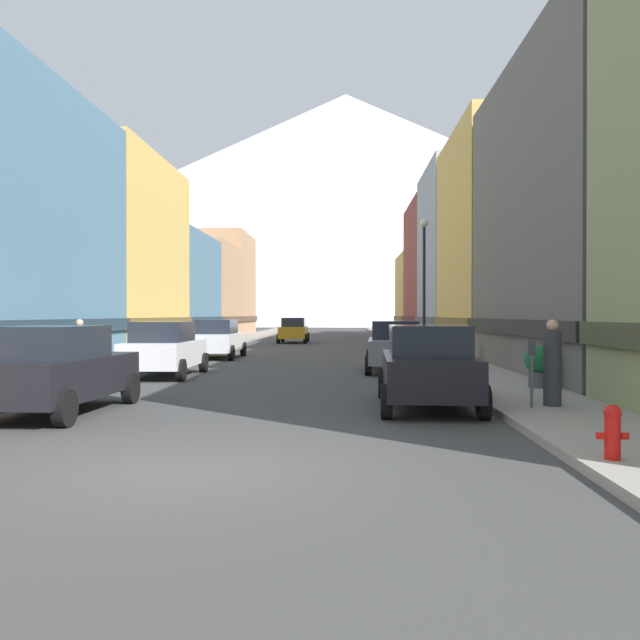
# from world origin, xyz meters

# --- Properties ---
(ground_plane) EXTENTS (400.00, 400.00, 0.00)m
(ground_plane) POSITION_xyz_m (0.00, 0.00, 0.00)
(ground_plane) COLOR #3D3D3D
(sidewalk_left) EXTENTS (2.50, 100.00, 0.15)m
(sidewalk_left) POSITION_xyz_m (-6.25, 35.00, 0.07)
(sidewalk_left) COLOR gray
(sidewalk_left) RESTS_ON ground
(sidewalk_right) EXTENTS (2.50, 100.00, 0.15)m
(sidewalk_right) POSITION_xyz_m (6.25, 35.00, 0.07)
(sidewalk_right) COLOR gray
(sidewalk_right) RESTS_ON ground
(storefront_left_2) EXTENTS (6.98, 12.12, 10.24)m
(storefront_left_2) POSITION_xyz_m (-10.84, 27.11, 4.95)
(storefront_left_2) COLOR #D8B259
(storefront_left_2) RESTS_ON ground
(storefront_left_3) EXTENTS (8.30, 10.80, 7.57)m
(storefront_left_3) POSITION_xyz_m (-11.50, 38.60, 3.64)
(storefront_left_3) COLOR slate
(storefront_left_3) RESTS_ON ground
(storefront_left_4) EXTENTS (9.16, 10.07, 8.03)m
(storefront_left_4) POSITION_xyz_m (-11.93, 49.28, 3.87)
(storefront_left_4) COLOR tan
(storefront_left_4) RESTS_ON ground
(storefront_left_5) EXTENTS (8.41, 10.47, 10.03)m
(storefront_left_5) POSITION_xyz_m (-11.56, 59.65, 4.85)
(storefront_left_5) COLOR tan
(storefront_left_5) RESTS_ON ground
(storefront_right_2) EXTENTS (8.97, 11.30, 11.29)m
(storefront_right_2) POSITION_xyz_m (11.83, 26.83, 5.47)
(storefront_right_2) COLOR #D8B259
(storefront_right_2) RESTS_ON ground
(storefront_right_3) EXTENTS (6.39, 10.68, 11.89)m
(storefront_right_3) POSITION_xyz_m (10.55, 38.08, 5.76)
(storefront_right_3) COLOR #99A5B2
(storefront_right_3) RESTS_ON ground
(storefront_right_4) EXTENTS (8.05, 12.03, 11.34)m
(storefront_right_4) POSITION_xyz_m (11.38, 49.44, 5.49)
(storefront_right_4) COLOR brown
(storefront_right_4) RESTS_ON ground
(storefront_right_5) EXTENTS (8.54, 10.48, 7.98)m
(storefront_right_5) POSITION_xyz_m (11.62, 60.86, 3.85)
(storefront_right_5) COLOR #D8B259
(storefront_right_5) RESTS_ON ground
(car_left_0) EXTENTS (2.24, 4.48, 1.78)m
(car_left_0) POSITION_xyz_m (-3.80, 4.94, 0.90)
(car_left_0) COLOR black
(car_left_0) RESTS_ON ground
(car_left_1) EXTENTS (2.06, 4.40, 1.78)m
(car_left_1) POSITION_xyz_m (-3.80, 13.28, 0.90)
(car_left_1) COLOR silver
(car_left_1) RESTS_ON ground
(car_left_2) EXTENTS (2.10, 4.42, 1.78)m
(car_left_2) POSITION_xyz_m (-3.80, 22.56, 0.90)
(car_left_2) COLOR silver
(car_left_2) RESTS_ON ground
(car_right_0) EXTENTS (2.20, 4.46, 1.78)m
(car_right_0) POSITION_xyz_m (3.80, 6.06, 0.90)
(car_right_0) COLOR black
(car_right_0) RESTS_ON ground
(car_right_1) EXTENTS (2.24, 4.48, 1.78)m
(car_right_1) POSITION_xyz_m (3.80, 15.62, 0.90)
(car_right_1) COLOR slate
(car_right_1) RESTS_ON ground
(car_driving_0) EXTENTS (2.06, 4.40, 1.78)m
(car_driving_0) POSITION_xyz_m (-1.60, 40.05, 0.90)
(car_driving_0) COLOR #B28419
(car_driving_0) RESTS_ON ground
(fire_hydrant_near) EXTENTS (0.40, 0.22, 0.70)m
(fire_hydrant_near) POSITION_xyz_m (5.45, 0.21, 0.53)
(fire_hydrant_near) COLOR red
(fire_hydrant_near) RESTS_ON sidewalk_right
(parking_meter_near) EXTENTS (0.14, 0.10, 1.33)m
(parking_meter_near) POSITION_xyz_m (5.75, 5.12, 1.01)
(parking_meter_near) COLOR #595960
(parking_meter_near) RESTS_ON sidewalk_right
(potted_plant_0) EXTENTS (0.50, 0.50, 0.85)m
(potted_plant_0) POSITION_xyz_m (7.00, 19.04, 0.63)
(potted_plant_0) COLOR brown
(potted_plant_0) RESTS_ON sidewalk_right
(potted_plant_1) EXTENTS (0.46, 0.46, 0.74)m
(potted_plant_1) POSITION_xyz_m (-7.00, 15.31, 0.51)
(potted_plant_1) COLOR #4C4C51
(potted_plant_1) RESTS_ON sidewalk_left
(potted_plant_2) EXTENTS (0.75, 0.75, 1.06)m
(potted_plant_2) POSITION_xyz_m (7.00, 9.04, 0.73)
(potted_plant_2) COLOR #4C4C51
(potted_plant_2) RESTS_ON sidewalk_right
(pedestrian_0) EXTENTS (0.36, 0.36, 1.71)m
(pedestrian_0) POSITION_xyz_m (-6.25, 12.45, 0.94)
(pedestrian_0) COLOR brown
(pedestrian_0) RESTS_ON sidewalk_left
(pedestrian_1) EXTENTS (0.36, 0.36, 1.76)m
(pedestrian_1) POSITION_xyz_m (6.25, 5.44, 0.97)
(pedestrian_1) COLOR #333338
(pedestrian_1) RESTS_ON sidewalk_right
(streetlamp_right) EXTENTS (0.36, 0.36, 5.86)m
(streetlamp_right) POSITION_xyz_m (5.35, 20.21, 3.99)
(streetlamp_right) COLOR black
(streetlamp_right) RESTS_ON sidewalk_right
(mountain_backdrop) EXTENTS (325.78, 325.78, 87.91)m
(mountain_backdrop) POSITION_xyz_m (2.43, 260.00, 43.95)
(mountain_backdrop) COLOR silver
(mountain_backdrop) RESTS_ON ground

